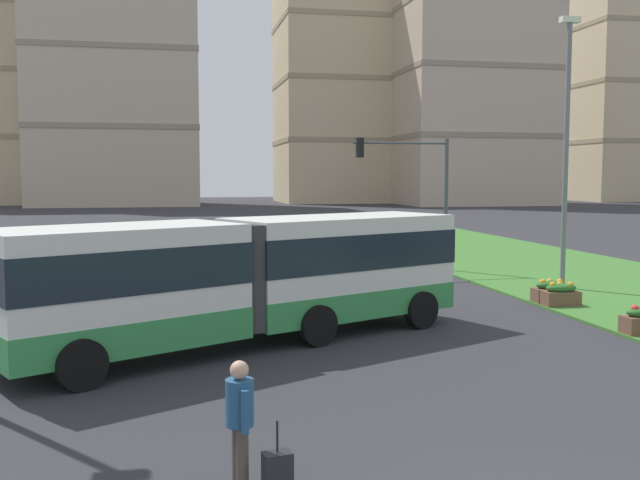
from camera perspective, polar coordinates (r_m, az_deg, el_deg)
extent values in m
cube|color=silver|center=(19.02, 1.54, -1.95)|extent=(6.50, 4.76, 2.55)
cube|color=#338C47|center=(19.15, 1.53, -4.69)|extent=(6.52, 4.78, 0.70)
cube|color=#19232D|center=(18.97, 1.54, -0.67)|extent=(6.55, 4.81, 0.90)
cube|color=silver|center=(15.91, -15.76, -3.53)|extent=(5.77, 4.64, 2.55)
cube|color=#338C47|center=(16.07, -15.68, -6.79)|extent=(5.79, 4.67, 0.70)
cube|color=#19232D|center=(15.85, -15.79, -2.01)|extent=(5.82, 4.70, 0.90)
cylinder|color=#383838|center=(17.37, -6.35, -2.65)|extent=(2.40, 2.40, 2.45)
cylinder|color=black|center=(21.27, 3.33, -4.53)|extent=(1.03, 0.67, 1.00)
cylinder|color=black|center=(19.43, 8.02, -5.50)|extent=(1.03, 0.67, 1.00)
cylinder|color=black|center=(19.33, -4.53, -5.52)|extent=(1.03, 0.67, 1.00)
cylinder|color=black|center=(17.29, -0.17, -6.78)|extent=(1.03, 0.67, 1.00)
cylinder|color=black|center=(16.83, -21.48, -7.47)|extent=(1.01, 0.72, 1.00)
cylinder|color=black|center=(14.53, -18.38, -9.34)|extent=(1.01, 0.72, 1.00)
sphere|color=#F9EFC6|center=(21.75, 6.41, -3.54)|extent=(0.24, 0.24, 0.24)
sphere|color=#F9EFC6|center=(20.47, 9.82, -4.13)|extent=(0.24, 0.24, 0.24)
cylinder|color=#4C4238|center=(9.56, -6.16, -17.12)|extent=(0.16, 0.16, 0.90)
cylinder|color=#4C4238|center=(9.74, -6.50, -16.70)|extent=(0.16, 0.16, 0.90)
cylinder|color=#23517A|center=(9.40, -6.38, -12.66)|extent=(0.36, 0.36, 0.60)
sphere|color=tan|center=(9.28, -6.40, -10.19)|extent=(0.24, 0.24, 0.24)
cylinder|color=#23517A|center=(9.19, -5.96, -13.39)|extent=(0.10, 0.10, 0.55)
cylinder|color=#23517A|center=(9.63, -6.77, -12.53)|extent=(0.10, 0.10, 0.55)
cube|color=#232328|center=(9.57, -3.39, -17.99)|extent=(0.40, 0.30, 0.56)
cylinder|color=black|center=(9.39, -3.40, -15.24)|extent=(0.03, 0.03, 0.40)
sphere|color=red|center=(19.87, 23.65, -5.00)|extent=(0.20, 0.20, 0.20)
cube|color=brown|center=(23.42, 18.51, -4.40)|extent=(1.10, 0.56, 0.44)
ellipsoid|color=#2D6B28|center=(23.37, 18.54, -3.62)|extent=(0.99, 0.50, 0.28)
sphere|color=orange|center=(23.22, 17.94, -3.41)|extent=(0.20, 0.20, 0.20)
sphere|color=orange|center=(23.42, 18.45, -3.35)|extent=(0.20, 0.20, 0.20)
sphere|color=orange|center=(23.44, 19.21, -3.37)|extent=(0.20, 0.20, 0.20)
cube|color=brown|center=(23.95, 17.77, -4.17)|extent=(1.10, 0.56, 0.44)
ellipsoid|color=#2D6B28|center=(23.90, 17.79, -3.41)|extent=(0.99, 0.50, 0.28)
sphere|color=orange|center=(23.75, 17.21, -3.20)|extent=(0.20, 0.20, 0.20)
sphere|color=orange|center=(23.96, 17.70, -3.15)|extent=(0.20, 0.20, 0.20)
sphere|color=orange|center=(23.97, 18.45, -3.16)|extent=(0.20, 0.20, 0.20)
cylinder|color=#474C51|center=(30.74, 9.94, 2.69)|extent=(0.16, 0.16, 5.60)
cylinder|color=#474C51|center=(30.06, 6.38, 7.64)|extent=(4.06, 0.10, 0.10)
cube|color=black|center=(29.56, 3.17, 7.31)|extent=(0.28, 0.28, 0.80)
sphere|color=red|center=(29.57, 3.17, 7.80)|extent=(0.16, 0.16, 0.16)
sphere|color=yellow|center=(29.56, 3.17, 7.29)|extent=(0.16, 0.16, 0.16)
sphere|color=green|center=(29.55, 3.16, 6.79)|extent=(0.16, 0.16, 0.16)
cylinder|color=slate|center=(26.84, 18.88, 6.13)|extent=(0.18, 0.18, 9.33)
cube|color=white|center=(27.37, 19.18, 16.14)|extent=(0.70, 0.28, 0.20)
cube|color=#C6B299|center=(103.87, -15.98, 13.73)|extent=(21.83, 15.05, 39.93)
cube|color=gray|center=(102.84, -15.85, 8.42)|extent=(22.03, 15.25, 0.70)
cube|color=gray|center=(103.92, -15.99, 13.92)|extent=(22.03, 15.25, 0.70)
cube|color=beige|center=(112.49, 1.48, 12.08)|extent=(18.10, 16.33, 35.37)
cube|color=#9C8D6E|center=(111.78, 1.47, 7.75)|extent=(18.30, 16.53, 0.70)
cube|color=#9C8D6E|center=(112.53, 1.48, 12.25)|extent=(18.30, 16.53, 0.70)
cube|color=#9C8D6E|center=(113.97, 1.50, 16.67)|extent=(18.30, 16.53, 0.70)
cube|color=#C6B299|center=(106.68, 11.62, 12.53)|extent=(20.25, 18.40, 36.04)
cube|color=gray|center=(105.90, 11.53, 7.89)|extent=(20.45, 18.60, 0.70)
cube|color=gray|center=(106.73, 11.62, 12.72)|extent=(20.45, 18.60, 0.70)
cube|color=gray|center=(108.30, 11.71, 17.45)|extent=(20.45, 18.60, 0.70)
cube|color=beige|center=(130.99, 22.90, 14.91)|extent=(16.61, 16.28, 54.47)
cube|color=#9C8D6E|center=(129.03, 22.62, 7.11)|extent=(16.81, 16.48, 0.70)
cube|color=#9C8D6E|center=(129.73, 22.77, 11.12)|extent=(16.81, 16.48, 0.70)
cube|color=#9C8D6E|center=(131.05, 22.91, 15.07)|extent=(16.81, 16.48, 0.70)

